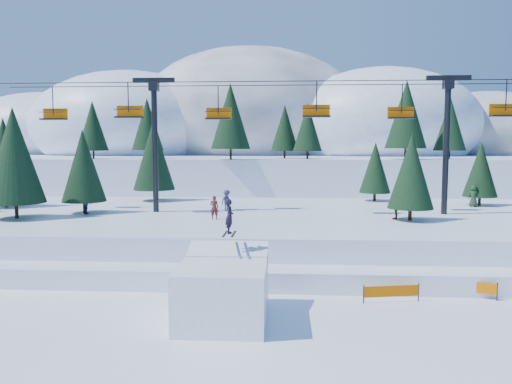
# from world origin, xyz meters

# --- Properties ---
(ground) EXTENTS (160.00, 160.00, 0.00)m
(ground) POSITION_xyz_m (0.00, 0.00, 0.00)
(ground) COLOR white
(ground) RESTS_ON ground
(mid_shelf) EXTENTS (70.00, 22.00, 2.50)m
(mid_shelf) POSITION_xyz_m (0.00, 18.00, 1.25)
(mid_shelf) COLOR white
(mid_shelf) RESTS_ON ground
(berm) EXTENTS (70.00, 6.00, 1.10)m
(berm) POSITION_xyz_m (0.00, 8.00, 0.55)
(berm) COLOR white
(berm) RESTS_ON ground
(mountain_ridge) EXTENTS (119.00, 61.33, 26.46)m
(mountain_ridge) POSITION_xyz_m (-5.09, 73.39, 9.64)
(mountain_ridge) COLOR white
(mountain_ridge) RESTS_ON ground
(jump_kicker) EXTENTS (3.75, 5.11, 5.18)m
(jump_kicker) POSITION_xyz_m (-1.60, 1.16, 1.37)
(jump_kicker) COLOR white
(jump_kicker) RESTS_ON ground
(chairlift) EXTENTS (46.00, 3.21, 10.28)m
(chairlift) POSITION_xyz_m (1.32, 18.05, 9.32)
(chairlift) COLOR black
(chairlift) RESTS_ON mid_shelf
(conifer_stand) EXTENTS (63.47, 16.59, 9.64)m
(conifer_stand) POSITION_xyz_m (4.78, 18.91, 6.82)
(conifer_stand) COLOR black
(conifer_stand) RESTS_ON mid_shelf
(distant_skiers) EXTENTS (31.59, 9.10, 1.83)m
(distant_skiers) POSITION_xyz_m (1.43, 18.09, 3.36)
(distant_skiers) COLOR navy
(distant_skiers) RESTS_ON mid_shelf
(banner_near) EXTENTS (2.81, 0.58, 0.90)m
(banner_near) POSITION_xyz_m (6.26, 4.09, 0.54)
(banner_near) COLOR black
(banner_near) RESTS_ON ground
(banner_far) EXTENTS (2.62, 1.19, 0.90)m
(banner_far) POSITION_xyz_m (10.24, 5.20, 0.54)
(banner_far) COLOR black
(banner_far) RESTS_ON ground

